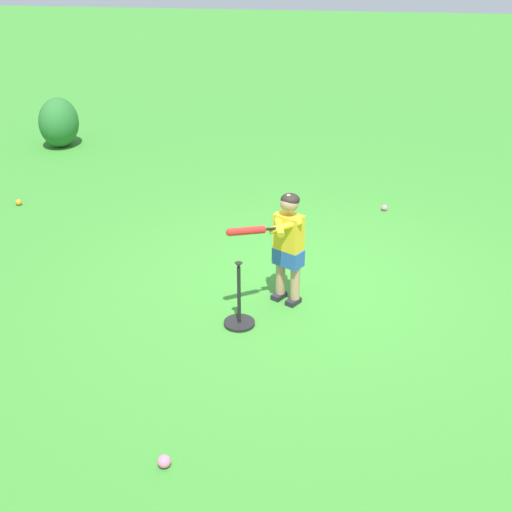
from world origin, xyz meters
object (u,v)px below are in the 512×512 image
at_px(play_ball_far_right, 19,202).
at_px(play_ball_center_lawn, 384,208).
at_px(child_batter, 286,239).
at_px(play_ball_far_left, 164,461).
at_px(batting_tee, 239,314).

xyz_separation_m(play_ball_far_right, play_ball_center_lawn, (0.39, -4.53, -0.00)).
bearing_deg(child_batter, play_ball_far_left, 165.22).
xyz_separation_m(child_batter, play_ball_center_lawn, (2.36, -1.02, -0.61)).
relative_size(play_ball_far_left, batting_tee, 0.15).
bearing_deg(child_batter, play_ball_center_lawn, -23.37).
xyz_separation_m(child_batter, play_ball_far_right, (1.97, 3.51, -0.61)).
distance_m(play_ball_far_left, play_ball_center_lawn, 4.93).
bearing_deg(play_ball_center_lawn, batting_tee, 153.84).
distance_m(child_batter, batting_tee, 0.81).
relative_size(play_ball_far_right, batting_tee, 0.12).
distance_m(child_batter, play_ball_center_lawn, 2.64).
distance_m(play_ball_far_left, play_ball_far_right, 5.16).
height_order(child_batter, batting_tee, child_batter).
bearing_deg(play_ball_far_left, child_batter, -14.78).
height_order(child_batter, play_ball_far_right, child_batter).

